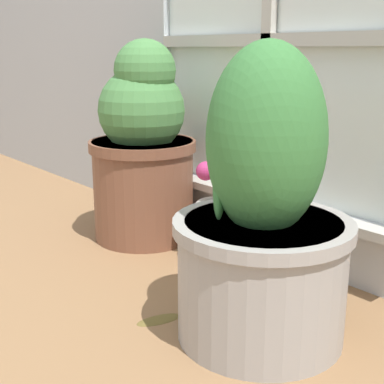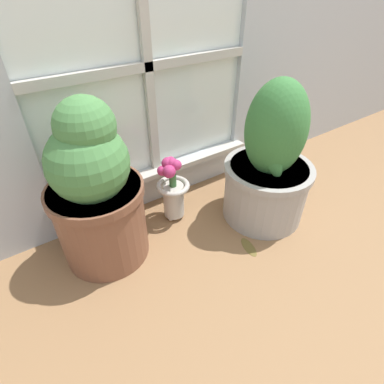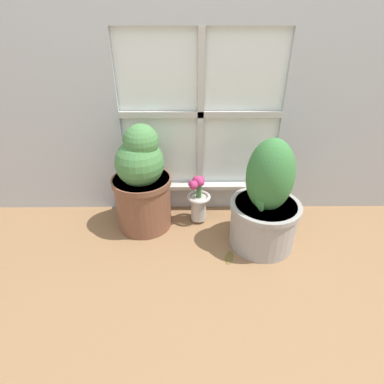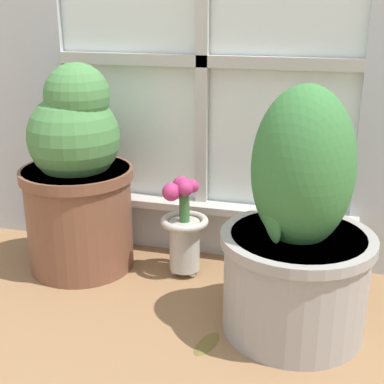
{
  "view_description": "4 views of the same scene",
  "coord_description": "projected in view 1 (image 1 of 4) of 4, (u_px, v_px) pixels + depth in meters",
  "views": [
    {
      "loc": [
        1.05,
        -0.62,
        0.61
      ],
      "look_at": [
        -0.02,
        0.3,
        0.23
      ],
      "focal_mm": 50.0,
      "sensor_mm": 36.0,
      "label": 1
    },
    {
      "loc": [
        -0.53,
        -0.53,
        0.94
      ],
      "look_at": [
        0.04,
        0.31,
        0.17
      ],
      "focal_mm": 28.0,
      "sensor_mm": 36.0,
      "label": 2
    },
    {
      "loc": [
        -0.06,
        -1.15,
        1.14
      ],
      "look_at": [
        -0.05,
        0.29,
        0.27
      ],
      "focal_mm": 28.0,
      "sensor_mm": 36.0,
      "label": 3
    },
    {
      "loc": [
        0.41,
        -1.04,
        0.79
      ],
      "look_at": [
        0.04,
        0.29,
        0.31
      ],
      "focal_mm": 50.0,
      "sensor_mm": 36.0,
      "label": 4
    }
  ],
  "objects": [
    {
      "name": "potted_plant_right",
      "position": [
        263.0,
        225.0,
        1.12
      ],
      "size": [
        0.38,
        0.38,
        0.63
      ],
      "color": "#9E9993",
      "rests_on": "ground_plane"
    },
    {
      "name": "flower_vase",
      "position": [
        219.0,
        210.0,
        1.53
      ],
      "size": [
        0.15,
        0.15,
        0.31
      ],
      "color": "#BCB7AD",
      "rests_on": "ground_plane"
    },
    {
      "name": "fallen_leaf",
      "position": [
        159.0,
        318.0,
        1.24
      ],
      "size": [
        0.07,
        0.12,
        0.01
      ],
      "color": "brown",
      "rests_on": "ground_plane"
    },
    {
      "name": "ground_plane",
      "position": [
        106.0,
        304.0,
        1.32
      ],
      "size": [
        10.0,
        10.0,
        0.0
      ],
      "primitive_type": "plane",
      "color": "olive"
    },
    {
      "name": "potted_plant_left",
      "position": [
        143.0,
        150.0,
        1.72
      ],
      "size": [
        0.35,
        0.35,
        0.64
      ],
      "color": "brown",
      "rests_on": "ground_plane"
    }
  ]
}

